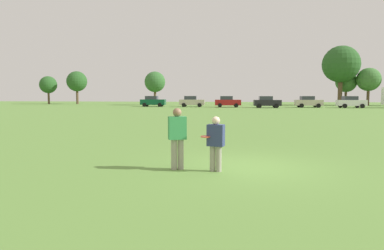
% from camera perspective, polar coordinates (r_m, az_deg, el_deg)
% --- Properties ---
extents(ground_plane, '(168.99, 168.99, 0.00)m').
position_cam_1_polar(ground_plane, '(10.35, 8.87, -6.92)').
color(ground_plane, '#608C3D').
extents(player_thrower, '(0.56, 0.43, 1.76)m').
position_cam_1_polar(player_thrower, '(9.75, -2.46, -1.68)').
color(player_thrower, gray).
rests_on(player_thrower, ground).
extents(player_defender, '(0.51, 0.37, 1.54)m').
position_cam_1_polar(player_defender, '(9.54, 3.97, -2.64)').
color(player_defender, gray).
rests_on(player_defender, ground).
extents(frisbee, '(0.27, 0.27, 0.04)m').
position_cam_1_polar(frisbee, '(9.47, 2.26, -1.93)').
color(frisbee, '#E54C33').
extents(traffic_cone, '(0.32, 0.32, 0.48)m').
position_cam_1_polar(traffic_cone, '(20.23, -2.07, -0.29)').
color(traffic_cone, '#D8590C').
rests_on(traffic_cone, ground).
extents(parked_car_near_left, '(4.27, 2.35, 1.82)m').
position_cam_1_polar(parked_car_near_left, '(59.10, -6.54, 3.96)').
color(parked_car_near_left, '#0C4C2D').
rests_on(parked_car_near_left, ground).
extents(parked_car_mid_left, '(4.27, 2.35, 1.82)m').
position_cam_1_polar(parked_car_mid_left, '(57.68, -0.04, 3.96)').
color(parked_car_mid_left, '#B7AD99').
rests_on(parked_car_mid_left, ground).
extents(parked_car_center, '(4.27, 2.35, 1.82)m').
position_cam_1_polar(parked_car_center, '(56.31, 5.94, 3.90)').
color(parked_car_center, maroon).
rests_on(parked_car_center, ground).
extents(parked_car_mid_right, '(4.27, 2.35, 1.82)m').
position_cam_1_polar(parked_car_mid_right, '(54.99, 12.35, 3.78)').
color(parked_car_mid_right, black).
rests_on(parked_car_mid_right, ground).
extents(parked_car_near_right, '(4.27, 2.35, 1.82)m').
position_cam_1_polar(parked_car_near_right, '(58.00, 18.79, 3.69)').
color(parked_car_near_right, '#B7AD99').
rests_on(parked_car_near_right, ground).
extents(parked_car_far_right, '(4.27, 2.35, 1.82)m').
position_cam_1_polar(parked_car_far_right, '(58.77, 24.94, 3.50)').
color(parked_car_far_right, silver).
rests_on(parked_car_far_right, ground).
extents(tree_west_oak, '(3.70, 3.70, 6.02)m').
position_cam_1_polar(tree_west_oak, '(81.16, -22.81, 6.18)').
color(tree_west_oak, brown).
rests_on(tree_west_oak, ground).
extents(tree_west_maple, '(4.33, 4.33, 7.04)m').
position_cam_1_polar(tree_west_maple, '(78.35, -18.62, 6.88)').
color(tree_west_maple, brown).
rests_on(tree_west_maple, ground).
extents(tree_center_elm, '(4.01, 4.01, 6.51)m').
position_cam_1_polar(tree_center_elm, '(67.43, -6.19, 7.13)').
color(tree_center_elm, brown).
rests_on(tree_center_elm, ground).
extents(tree_east_birch, '(6.92, 6.92, 11.25)m').
position_cam_1_polar(tree_east_birch, '(71.52, 23.57, 9.23)').
color(tree_east_birch, brown).
rests_on(tree_east_birch, ground).
extents(tree_east_oak, '(4.03, 4.03, 6.55)m').
position_cam_1_polar(tree_east_oak, '(73.74, 24.29, 6.56)').
color(tree_east_oak, brown).
rests_on(tree_east_oak, ground).
extents(tree_far_east_pine, '(4.32, 4.32, 7.02)m').
position_cam_1_polar(tree_far_east_pine, '(72.30, 27.35, 6.73)').
color(tree_far_east_pine, brown).
rests_on(tree_far_east_pine, ground).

